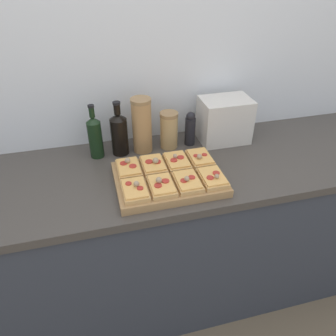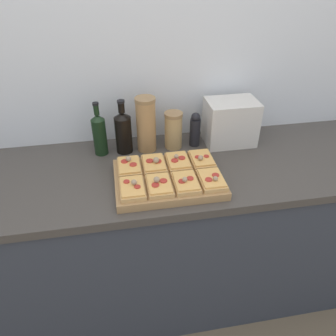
% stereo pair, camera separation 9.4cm
% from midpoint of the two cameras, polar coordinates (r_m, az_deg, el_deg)
% --- Properties ---
extents(wall_back, '(6.00, 0.06, 2.50)m').
position_cam_midpoint_polar(wall_back, '(1.73, -1.20, 15.71)').
color(wall_back, silver).
rests_on(wall_back, ground_plane).
extents(kitchen_counter, '(2.63, 0.67, 0.92)m').
position_cam_midpoint_polar(kitchen_counter, '(1.86, 0.85, -11.82)').
color(kitchen_counter, '#333842').
rests_on(kitchen_counter, ground_plane).
extents(cutting_board, '(0.47, 0.34, 0.04)m').
position_cam_midpoint_polar(cutting_board, '(1.45, 2.07, -1.95)').
color(cutting_board, '#A37A4C').
rests_on(cutting_board, kitchen_counter).
extents(pizza_slice_back_left, '(0.10, 0.15, 0.05)m').
position_cam_midpoint_polar(pizza_slice_back_left, '(1.48, -4.97, 0.27)').
color(pizza_slice_back_left, tan).
rests_on(pizza_slice_back_left, cutting_board).
extents(pizza_slice_back_midleft, '(0.10, 0.15, 0.06)m').
position_cam_midpoint_polar(pizza_slice_back_midleft, '(1.49, -0.64, 0.67)').
color(pizza_slice_back_midleft, tan).
rests_on(pizza_slice_back_midleft, cutting_board).
extents(pizza_slice_back_midright, '(0.10, 0.15, 0.05)m').
position_cam_midpoint_polar(pizza_slice_back_midright, '(1.51, 3.56, 1.07)').
color(pizza_slice_back_midright, tan).
rests_on(pizza_slice_back_midright, cutting_board).
extents(pizza_slice_back_right, '(0.10, 0.15, 0.05)m').
position_cam_midpoint_polar(pizza_slice_back_right, '(1.54, 7.65, 1.45)').
color(pizza_slice_back_right, tan).
rests_on(pizza_slice_back_right, cutting_board).
extents(pizza_slice_front_left, '(0.10, 0.15, 0.05)m').
position_cam_midpoint_polar(pizza_slice_front_left, '(1.35, -4.25, -3.56)').
color(pizza_slice_front_left, tan).
rests_on(pizza_slice_front_left, cutting_board).
extents(pizza_slice_front_midleft, '(0.10, 0.15, 0.05)m').
position_cam_midpoint_polar(pizza_slice_front_midleft, '(1.36, 0.45, -3.05)').
color(pizza_slice_front_midleft, tan).
rests_on(pizza_slice_front_midleft, cutting_board).
extents(pizza_slice_front_midright, '(0.10, 0.15, 0.05)m').
position_cam_midpoint_polar(pizza_slice_front_midright, '(1.38, 5.07, -2.58)').
color(pizza_slice_front_midright, tan).
rests_on(pizza_slice_front_midright, cutting_board).
extents(pizza_slice_front_right, '(0.10, 0.15, 0.05)m').
position_cam_midpoint_polar(pizza_slice_front_right, '(1.41, 9.53, -2.08)').
color(pizza_slice_front_right, tan).
rests_on(pizza_slice_front_right, cutting_board).
extents(olive_oil_bottle, '(0.07, 0.07, 0.27)m').
position_cam_midpoint_polar(olive_oil_bottle, '(1.64, -10.25, 5.90)').
color(olive_oil_bottle, black).
rests_on(olive_oil_bottle, kitchen_counter).
extents(wine_bottle, '(0.08, 0.08, 0.28)m').
position_cam_midpoint_polar(wine_bottle, '(1.64, -6.15, 6.34)').
color(wine_bottle, black).
rests_on(wine_bottle, kitchen_counter).
extents(grain_jar_tall, '(0.10, 0.10, 0.28)m').
position_cam_midpoint_polar(grain_jar_tall, '(1.64, -2.19, 7.55)').
color(grain_jar_tall, '#AD7F4C').
rests_on(grain_jar_tall, kitchen_counter).
extents(grain_jar_short, '(0.09, 0.09, 0.19)m').
position_cam_midpoint_polar(grain_jar_short, '(1.68, 2.56, 6.58)').
color(grain_jar_short, tan).
rests_on(grain_jar_short, kitchen_counter).
extents(pepper_mill, '(0.05, 0.05, 0.18)m').
position_cam_midpoint_polar(pepper_mill, '(1.71, 6.32, 6.64)').
color(pepper_mill, black).
rests_on(pepper_mill, kitchen_counter).
extents(toaster_oven, '(0.28, 0.18, 0.23)m').
position_cam_midpoint_polar(toaster_oven, '(1.75, 12.35, 7.79)').
color(toaster_oven, beige).
rests_on(toaster_oven, kitchen_counter).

